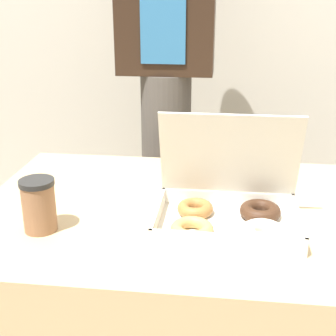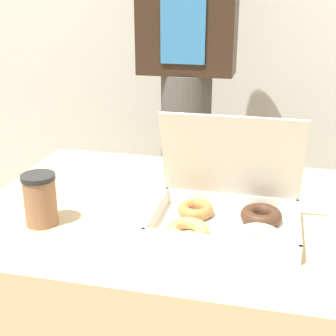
% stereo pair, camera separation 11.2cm
% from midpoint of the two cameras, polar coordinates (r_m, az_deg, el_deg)
% --- Properties ---
extents(table, '(1.15, 0.76, 0.70)m').
position_cam_midpoint_polar(table, '(1.41, 5.81, -18.04)').
color(table, tan).
rests_on(table, ground_plane).
extents(donut_box, '(0.34, 0.24, 0.27)m').
position_cam_midpoint_polar(donut_box, '(1.12, 10.21, -5.30)').
color(donut_box, white).
rests_on(donut_box, table).
extents(coffee_cup, '(0.08, 0.08, 0.13)m').
position_cam_midpoint_polar(coffee_cup, '(1.14, -12.64, -3.80)').
color(coffee_cup, '#8C6042').
rests_on(coffee_cup, table).
extents(person_customer, '(0.36, 0.22, 1.76)m').
position_cam_midpoint_polar(person_customer, '(1.80, 4.15, 13.06)').
color(person_customer, '#4C4742').
rests_on(person_customer, ground_plane).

